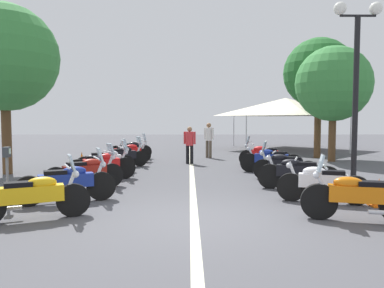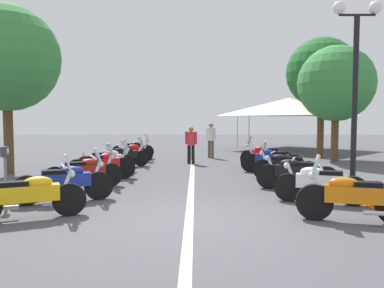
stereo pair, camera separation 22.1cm
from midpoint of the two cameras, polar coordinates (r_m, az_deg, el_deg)
ground_plane at (r=7.18m, az=-0.54°, el=-11.41°), size 80.00×80.00×0.00m
lane_centre_stripe at (r=13.22m, az=-0.50°, el=-4.41°), size 25.11×0.16×0.01m
motorcycle_left_row_0 at (r=7.69m, az=-23.54°, el=-7.14°), size 1.05×1.98×1.21m
motorcycle_left_row_1 at (r=8.98m, az=-18.94°, el=-5.45°), size 1.08×2.08×1.22m
motorcycle_left_row_2 at (r=10.54m, az=-16.30°, el=-4.07°), size 1.29×1.88×1.22m
motorcycle_left_row_3 at (r=12.00m, az=-13.87°, el=-3.06°), size 1.04×1.99×1.23m
motorcycle_left_row_4 at (r=13.50m, az=-13.27°, el=-2.39°), size 0.93×1.96×1.20m
motorcycle_left_row_5 at (r=15.00m, az=-10.99°, el=-1.74°), size 1.17×1.98×1.20m
motorcycle_left_row_6 at (r=16.55m, az=-10.02°, el=-1.28°), size 1.10×1.96×0.98m
motorcycle_left_row_7 at (r=18.01m, az=-9.52°, el=-0.79°), size 0.94×1.94×1.22m
motorcycle_right_row_0 at (r=7.55m, az=22.82°, el=-7.24°), size 0.83×2.01×1.23m
motorcycle_right_row_1 at (r=8.95m, az=18.34°, el=-5.57°), size 0.92×1.96×1.00m
motorcycle_right_row_2 at (r=10.38m, az=15.04°, el=-4.20°), size 0.96×2.06×1.02m
motorcycle_right_row_3 at (r=11.95m, az=13.26°, el=-3.15°), size 0.94×1.91×1.21m
motorcycle_right_row_4 at (r=13.50m, az=11.35°, el=-2.32°), size 0.92×2.13×1.02m
motorcycle_right_row_5 at (r=15.08m, az=10.39°, el=-1.66°), size 0.89×1.97×1.22m
street_lamp_twin_globe at (r=10.56m, az=23.02°, el=11.17°), size 0.32×1.22×4.81m
parking_meter at (r=9.03m, az=-26.77°, el=-2.88°), size 0.19×0.14×1.29m
traffic_cone_0 at (r=15.43m, az=-16.69°, el=-2.32°), size 0.36×0.36×0.61m
traffic_cone_1 at (r=9.09m, az=25.73°, el=-6.68°), size 0.36×0.36×0.61m
bystander_0 at (r=15.89m, az=-0.76°, el=0.26°), size 0.32×0.51×1.57m
bystander_1 at (r=18.38m, az=2.20°, el=1.01°), size 0.33×0.46×1.71m
roadside_tree_0 at (r=17.93m, az=20.23°, el=8.49°), size 3.31×3.31×5.10m
roadside_tree_1 at (r=14.59m, az=-26.90°, el=11.52°), size 3.62×3.62×5.78m
roadside_tree_2 at (r=19.42m, az=18.27°, el=10.08°), size 3.35×3.35×5.78m
event_tent at (r=24.11m, az=13.69°, el=5.46°), size 6.35×6.35×3.20m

